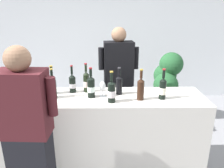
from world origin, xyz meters
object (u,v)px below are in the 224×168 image
at_px(wine_bottle_1, 72,83).
at_px(person_server, 118,89).
at_px(person_guest, 29,143).
at_px(wine_bottle_7, 53,87).
at_px(potted_shrub, 167,83).
at_px(wine_bottle_8, 86,82).
at_px(wine_bottle_3, 163,88).
at_px(wine_bottle_9, 119,84).
at_px(wine_bottle_5, 23,86).
at_px(wine_bottle_6, 52,83).
at_px(wine_bottle_2, 141,88).
at_px(wine_bottle_10, 112,91).
at_px(wine_bottle_0, 10,93).
at_px(wine_bottle_4, 91,87).
at_px(wine_glass, 103,87).

distance_m(wine_bottle_1, person_server, 0.85).
bearing_deg(person_guest, wine_bottle_7, 82.27).
bearing_deg(potted_shrub, person_server, -146.57).
bearing_deg(wine_bottle_8, wine_bottle_3, -15.28).
xyz_separation_m(wine_bottle_7, wine_bottle_9, (0.74, 0.11, -0.00)).
xyz_separation_m(wine_bottle_5, person_server, (1.10, 0.71, -0.30)).
bearing_deg(wine_bottle_6, wine_bottle_7, -74.78).
distance_m(wine_bottle_2, wine_bottle_6, 1.02).
bearing_deg(person_guest, wine_bottle_3, 23.98).
distance_m(wine_bottle_2, wine_bottle_10, 0.32).
xyz_separation_m(wine_bottle_0, wine_bottle_1, (0.59, 0.33, -0.01)).
distance_m(wine_bottle_1, wine_bottle_2, 0.82).
bearing_deg(wine_bottle_7, person_server, 44.28).
bearing_deg(wine_bottle_4, wine_bottle_0, -168.35).
bearing_deg(wine_bottle_0, wine_glass, 10.83).
bearing_deg(wine_glass, wine_bottle_8, 140.64).
relative_size(wine_bottle_6, wine_bottle_10, 0.99).
bearing_deg(wine_bottle_9, wine_bottle_0, -167.14).
xyz_separation_m(wine_bottle_3, wine_bottle_8, (-0.86, 0.24, 0.00)).
bearing_deg(wine_bottle_5, wine_bottle_4, -0.87).
bearing_deg(wine_bottle_0, wine_bottle_5, 71.91).
bearing_deg(person_server, wine_bottle_4, -114.97).
bearing_deg(wine_bottle_7, wine_bottle_6, 105.22).
distance_m(wine_bottle_0, wine_bottle_4, 0.84).
bearing_deg(wine_bottle_8, wine_bottle_4, -68.18).
bearing_deg(potted_shrub, wine_bottle_6, -144.66).
bearing_deg(wine_bottle_3, person_guest, -156.02).
height_order(wine_bottle_8, wine_glass, wine_bottle_8).
bearing_deg(wine_bottle_7, wine_bottle_8, 28.63).
xyz_separation_m(wine_bottle_5, wine_glass, (0.90, 0.00, -0.01)).
bearing_deg(wine_bottle_10, wine_glass, 122.64).
relative_size(wine_bottle_4, wine_bottle_7, 1.01).
bearing_deg(wine_bottle_2, wine_bottle_5, 176.00).
height_order(wine_bottle_7, wine_glass, wine_bottle_7).
relative_size(wine_bottle_0, wine_bottle_9, 1.07).
height_order(wine_bottle_0, person_guest, person_guest).
xyz_separation_m(person_server, person_guest, (-0.85, -1.36, -0.02)).
distance_m(person_server, potted_shrub, 1.04).
bearing_deg(wine_bottle_7, wine_bottle_10, -10.84).
xyz_separation_m(wine_bottle_2, wine_glass, (-0.42, 0.09, -0.01)).
bearing_deg(wine_bottle_1, wine_bottle_4, -34.68).
distance_m(wine_bottle_1, wine_bottle_3, 1.05).
relative_size(wine_bottle_8, wine_glass, 1.94).
xyz_separation_m(wine_bottle_3, person_server, (-0.45, 0.78, -0.29)).
bearing_deg(wine_glass, potted_shrub, 50.07).
height_order(wine_bottle_8, person_guest, person_guest).
xyz_separation_m(wine_bottle_1, wine_bottle_2, (0.78, -0.24, 0.02)).
xyz_separation_m(wine_bottle_5, person_guest, (0.26, -0.65, -0.31)).
distance_m(wine_bottle_8, wine_bottle_10, 0.44).
distance_m(wine_bottle_2, person_server, 0.88).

